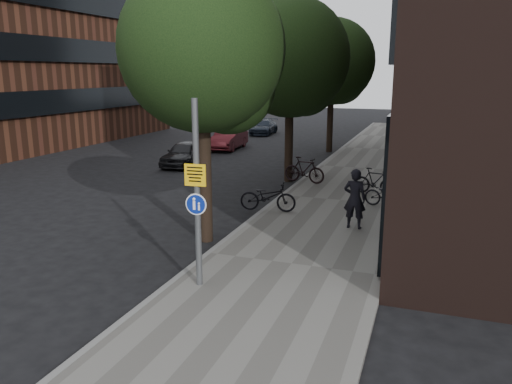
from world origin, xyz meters
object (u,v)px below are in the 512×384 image
at_px(parked_car_near, 185,153).
at_px(signpost, 197,194).
at_px(parked_bike_facade_near, 389,195).
at_px(pedestrian, 355,199).

bearing_deg(parked_car_near, signpost, -65.02).
xyz_separation_m(parked_bike_facade_near, parked_car_near, (-10.71, 5.38, 0.06)).
height_order(signpost, pedestrian, signpost).
xyz_separation_m(signpost, parked_car_near, (-7.36, 13.46, -1.55)).
xyz_separation_m(signpost, pedestrian, (2.58, 5.29, -1.15)).
bearing_deg(parked_bike_facade_near, parked_car_near, 74.24).
height_order(pedestrian, parked_car_near, pedestrian).
bearing_deg(pedestrian, parked_bike_facade_near, -104.73).
height_order(signpost, parked_bike_facade_near, signpost).
bearing_deg(parked_car_near, parked_bike_facade_near, -30.37).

